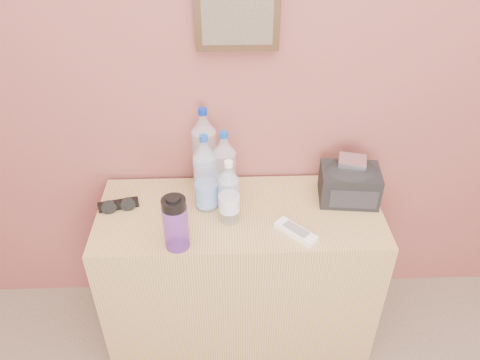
% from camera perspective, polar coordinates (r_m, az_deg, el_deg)
% --- Properties ---
extents(picture_frame, '(0.30, 0.03, 0.25)m').
position_cam_1_polar(picture_frame, '(1.72, -0.33, 19.45)').
color(picture_frame, '#382311').
rests_on(picture_frame, room_shell).
extents(dresser, '(1.13, 0.47, 0.70)m').
position_cam_1_polar(dresser, '(2.09, -0.04, -11.27)').
color(dresser, tan).
rests_on(dresser, ground).
extents(pet_large_a, '(0.09, 0.09, 0.33)m').
position_cam_1_polar(pet_large_a, '(1.80, -4.22, 0.39)').
color(pet_large_a, silver).
rests_on(pet_large_a, dresser).
extents(pet_large_b, '(0.10, 0.10, 0.36)m').
position_cam_1_polar(pet_large_b, '(1.90, -4.32, 3.25)').
color(pet_large_b, white).
rests_on(pet_large_b, dresser).
extents(pet_large_c, '(0.09, 0.09, 0.33)m').
position_cam_1_polar(pet_large_c, '(1.82, -1.87, 0.90)').
color(pet_large_c, silver).
rests_on(pet_large_c, dresser).
extents(pet_small, '(0.08, 0.08, 0.27)m').
position_cam_1_polar(pet_small, '(1.74, -1.34, -1.87)').
color(pet_small, silver).
rests_on(pet_small, dresser).
extents(nalgene_bottle, '(0.09, 0.09, 0.22)m').
position_cam_1_polar(nalgene_bottle, '(1.65, -7.86, -5.17)').
color(nalgene_bottle, '#6828AE').
rests_on(nalgene_bottle, dresser).
extents(sunglasses, '(0.17, 0.09, 0.04)m').
position_cam_1_polar(sunglasses, '(1.91, -14.59, -2.93)').
color(sunglasses, black).
rests_on(sunglasses, dresser).
extents(ac_remote, '(0.16, 0.16, 0.02)m').
position_cam_1_polar(ac_remote, '(1.76, 6.83, -6.29)').
color(ac_remote, silver).
rests_on(ac_remote, dresser).
extents(toiletry_bag, '(0.25, 0.19, 0.16)m').
position_cam_1_polar(toiletry_bag, '(1.92, 13.20, -0.34)').
color(toiletry_bag, black).
rests_on(toiletry_bag, dresser).
extents(foil_packet, '(0.13, 0.11, 0.02)m').
position_cam_1_polar(foil_packet, '(1.89, 13.54, 2.26)').
color(foil_packet, silver).
rests_on(foil_packet, toiletry_bag).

